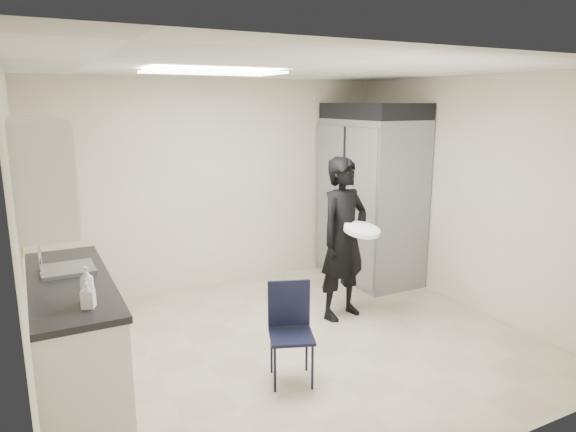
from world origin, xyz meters
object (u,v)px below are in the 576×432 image
commercial_fridge (371,200)px  man_tuxedo (344,239)px  folding_chair (291,336)px  lower_counter (73,335)px

commercial_fridge → man_tuxedo: bearing=-138.1°
folding_chair → commercial_fridge: bearing=61.4°
lower_counter → commercial_fridge: (3.78, 1.07, 0.62)m
folding_chair → man_tuxedo: 1.55m
commercial_fridge → folding_chair: size_ratio=2.58×
lower_counter → commercial_fridge: commercial_fridge is taller
commercial_fridge → folding_chair: 2.94m
commercial_fridge → folding_chair: bearing=-139.1°
lower_counter → man_tuxedo: bearing=3.1°
lower_counter → folding_chair: lower_counter is taller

